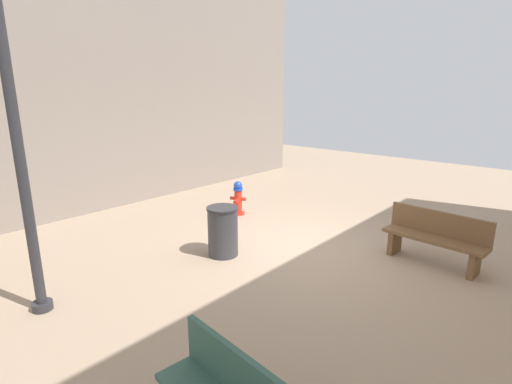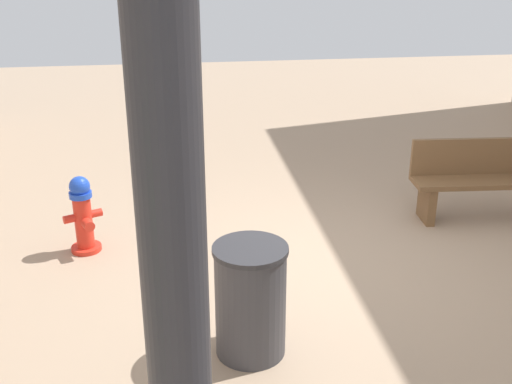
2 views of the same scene
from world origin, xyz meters
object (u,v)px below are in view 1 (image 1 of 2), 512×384
object	(u,v)px
bench_near	(435,237)
street_lamp	(13,112)
trash_bin	(223,231)
fire_hydrant	(238,198)

from	to	relation	value
bench_near	street_lamp	size ratio (longest dim) A/B	0.39
street_lamp	trash_bin	distance (m)	3.87
fire_hydrant	trash_bin	bearing A→B (deg)	127.22
street_lamp	fire_hydrant	bearing A→B (deg)	-79.25
fire_hydrant	street_lamp	size ratio (longest dim) A/B	0.19
street_lamp	trash_bin	world-z (taller)	street_lamp
fire_hydrant	trash_bin	world-z (taller)	trash_bin
bench_near	trash_bin	bearing A→B (deg)	35.80
fire_hydrant	street_lamp	world-z (taller)	street_lamp
trash_bin	bench_near	bearing A→B (deg)	-144.20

